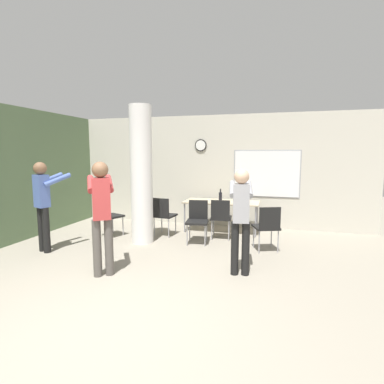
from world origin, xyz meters
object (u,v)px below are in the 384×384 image
Objects in this scene: chair_table_right at (221,216)px; person_playing_side at (241,213)px; folding_table at (222,203)px; chair_table_front at (198,218)px; chair_near_pillar at (108,214)px; chair_table_left at (163,213)px; person_watching_back at (43,200)px; bottle_on_table at (220,196)px; person_playing_front at (102,209)px; chair_mid_room at (267,225)px.

person_playing_side is (0.62, -1.81, 0.44)m from chair_table_right.
chair_table_front reaches higher than folding_table.
chair_table_front is (2.01, 0.10, 0.00)m from chair_near_pillar.
person_playing_side is at bearing -53.97° from chair_table_front.
folding_table is 1.41m from chair_table_left.
chair_table_right is 3.51m from person_watching_back.
bottle_on_table is 3.38m from person_playing_front.
chair_mid_room is at bearing -49.71° from bottle_on_table.
chair_table_left is 0.52× the size of person_watching_back.
folding_table is 2.01× the size of chair_mid_room.
chair_table_front is (-1.40, 0.21, 0.00)m from chair_mid_room.
person_watching_back is at bearing -164.49° from chair_mid_room.
chair_near_pillar is 1.44m from person_watching_back.
chair_mid_room is 0.54× the size of person_playing_side.
chair_mid_room is 1.00× the size of chair_table_left.
chair_near_pillar is (-1.15, -0.39, 0.00)m from chair_table_left.
bottle_on_table is at bearing 130.29° from chair_mid_room.
bottle_on_table is 1.78m from chair_mid_room.
person_playing_front is (-1.28, -3.05, 0.34)m from folding_table.
bottle_on_table reaches higher than chair_table_front.
person_playing_front is (-1.37, -2.39, 0.50)m from chair_table_right.
person_playing_front is at bearing -163.59° from person_playing_side.
person_watching_back is at bearing 157.39° from person_playing_front.
chair_near_pillar is at bearing -161.13° from chair_table_left.
person_playing_side is (0.77, -2.55, 0.12)m from bottle_on_table.
folding_table is 6.10× the size of bottle_on_table.
person_watching_back reaches higher than person_playing_side.
person_playing_side is at bearing -42.12° from chair_table_left.
chair_table_left is (-2.27, 0.50, 0.00)m from chair_mid_room.
person_playing_front is 1.80m from person_watching_back.
bottle_on_table is at bearing 68.62° from person_playing_front.
chair_table_left is 0.51× the size of person_playing_front.
bottle_on_table is at bearing 106.70° from person_playing_side.
person_watching_back is (-2.61, -1.32, 0.48)m from chair_table_front.
chair_table_left is 0.54× the size of person_playing_side.
chair_mid_room and chair_table_left have the same top height.
person_watching_back reaches higher than chair_near_pillar.
folding_table is 1.66m from chair_mid_room.
person_watching_back is at bearing -139.70° from bottle_on_table.
chair_table_right and chair_table_front have the same top height.
chair_mid_room is at bearing 73.30° from person_playing_side.
chair_table_right is at bearing -78.93° from bottle_on_table.
bottle_on_table is 0.82m from chair_table_right.
bottle_on_table is 0.33× the size of chair_near_pillar.
chair_table_front is 0.52× the size of person_watching_back.
chair_near_pillar is (-2.43, -0.48, 0.00)m from chair_table_right.
folding_table is at bearing 106.27° from person_playing_side.
person_playing_side is at bearing -106.70° from chair_mid_room.
person_playing_side is at bearing -23.48° from chair_near_pillar.
person_playing_side is (-0.37, -1.22, 0.44)m from chair_mid_room.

